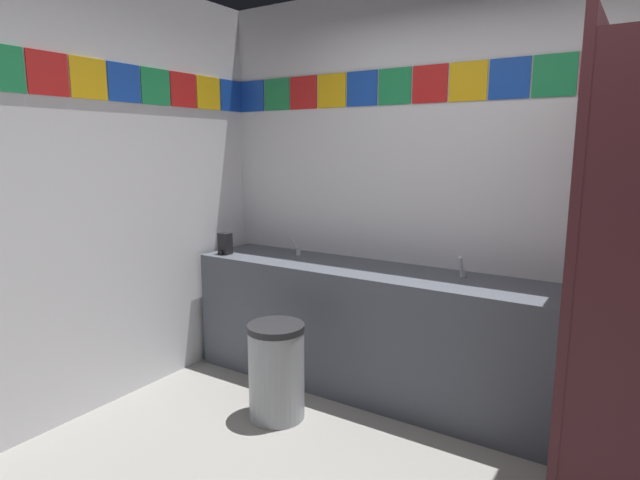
{
  "coord_description": "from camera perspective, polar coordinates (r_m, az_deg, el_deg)",
  "views": [
    {
      "loc": [
        0.77,
        -1.67,
        1.62
      ],
      "look_at": [
        -0.93,
        0.98,
        1.07
      ],
      "focal_mm": 29.14,
      "sensor_mm": 36.0,
      "label": 1
    }
  ],
  "objects": [
    {
      "name": "wall_back",
      "position": [
        3.39,
        19.57,
        4.7
      ],
      "size": [
        4.14,
        0.09,
        2.68
      ],
      "color": "silver",
      "rests_on": "ground_plane"
    },
    {
      "name": "wall_side",
      "position": [
        3.34,
        -27.15,
        4.11
      ],
      "size": [
        0.09,
        3.16,
        2.68
      ],
      "color": "silver",
      "rests_on": "ground_plane"
    },
    {
      "name": "vanity_counter",
      "position": [
        3.56,
        4.9,
        -9.59
      ],
      "size": [
        2.47,
        0.55,
        0.85
      ],
      "color": "#4C515B",
      "rests_on": "ground_plane"
    },
    {
      "name": "soap_dispenser",
      "position": [
        3.93,
        -10.38,
        -0.39
      ],
      "size": [
        0.09,
        0.09,
        0.16
      ],
      "color": "black",
      "rests_on": "vanity_counter"
    },
    {
      "name": "stall_divider",
      "position": [
        2.41,
        30.76,
        -5.38
      ],
      "size": [
        0.92,
        1.33,
        2.09
      ],
      "color": "#471E23",
      "rests_on": "ground_plane"
    },
    {
      "name": "trash_bin",
      "position": [
        3.25,
        -4.81,
        -14.14
      ],
      "size": [
        0.34,
        0.34,
        0.59
      ],
      "color": "#999EA3",
      "rests_on": "ground_plane"
    },
    {
      "name": "faucet_left",
      "position": [
        3.82,
        -2.57,
        -0.93
      ],
      "size": [
        0.04,
        0.1,
        0.14
      ],
      "color": "silver",
      "rests_on": "vanity_counter"
    },
    {
      "name": "faucet_right",
      "position": [
        3.28,
        15.34,
        -3.12
      ],
      "size": [
        0.04,
        0.1,
        0.14
      ],
      "color": "silver",
      "rests_on": "vanity_counter"
    }
  ]
}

